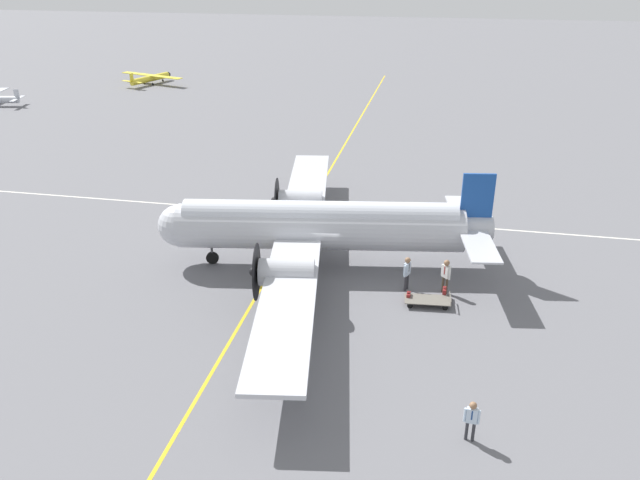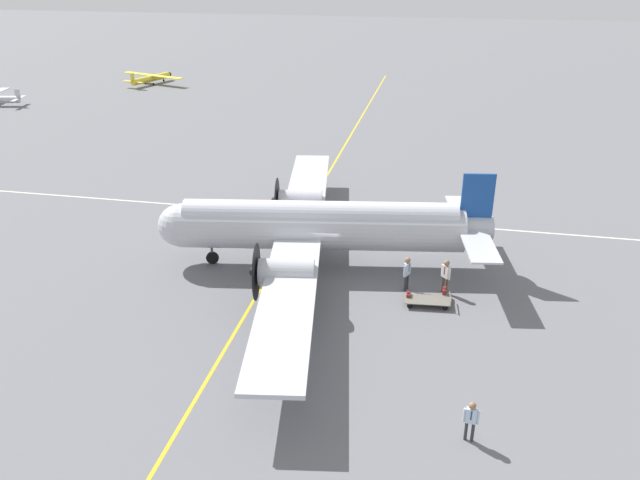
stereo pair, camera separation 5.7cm
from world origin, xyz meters
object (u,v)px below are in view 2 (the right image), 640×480
at_px(crew_foreground, 471,417).
at_px(light_aircraft_distant, 152,78).
at_px(airliner_main, 313,226).
at_px(baggage_cart, 428,300).
at_px(suitcase_near_door, 408,297).
at_px(suitcase_upright_spare, 444,293).
at_px(passenger_boarding, 446,273).
at_px(ramp_agent, 407,270).

distance_m(crew_foreground, light_aircraft_distant, 72.35).
distance_m(airliner_main, crew_foreground, 14.96).
height_order(crew_foreground, baggage_cart, crew_foreground).
bearing_deg(airliner_main, baggage_cart, 145.39).
bearing_deg(suitcase_near_door, baggage_cart, -98.93).
xyz_separation_m(suitcase_upright_spare, baggage_cart, (-0.82, 0.78, -0.01)).
bearing_deg(airliner_main, suitcase_near_door, 142.79).
height_order(airliner_main, passenger_boarding, airliner_main).
distance_m(airliner_main, passenger_boarding, 7.55).
distance_m(passenger_boarding, ramp_agent, 1.95).
xyz_separation_m(suitcase_near_door, suitcase_upright_spare, (0.67, -1.75, 0.05)).
bearing_deg(crew_foreground, baggage_cart, -73.69).
distance_m(crew_foreground, ramp_agent, 11.01).
bearing_deg(suitcase_near_door, ramp_agent, 9.43).
relative_size(airliner_main, crew_foreground, 16.61).
distance_m(baggage_cart, light_aircraft_distant, 63.73).
xyz_separation_m(suitcase_upright_spare, light_aircraft_distant, (50.01, 39.22, 0.52)).
xyz_separation_m(airliner_main, ramp_agent, (-1.78, -5.29, -1.29)).
relative_size(passenger_boarding, suitcase_near_door, 3.60).
height_order(suitcase_upright_spare, baggage_cart, suitcase_upright_spare).
distance_m(passenger_boarding, suitcase_upright_spare, 1.04).
height_order(airliner_main, light_aircraft_distant, airliner_main).
bearing_deg(airliner_main, light_aircraft_distant, -65.11).
xyz_separation_m(crew_foreground, baggage_cart, (9.26, 1.85, -0.75)).
xyz_separation_m(airliner_main, light_aircraft_distant, (47.73, 31.98, -1.62)).
xyz_separation_m(suitcase_near_door, light_aircraft_distant, (50.68, 37.47, 0.57)).
bearing_deg(suitcase_near_door, passenger_boarding, -54.52).
height_order(crew_foreground, ramp_agent, ramp_agent).
bearing_deg(light_aircraft_distant, crew_foreground, -127.72).
distance_m(suitcase_near_door, light_aircraft_distant, 63.03).
bearing_deg(passenger_boarding, airliner_main, 33.16).
bearing_deg(passenger_boarding, baggage_cart, 107.24).
height_order(crew_foreground, suitcase_upright_spare, crew_foreground).
relative_size(crew_foreground, light_aircraft_distant, 0.17).
relative_size(airliner_main, baggage_cart, 11.96).
xyz_separation_m(airliner_main, suitcase_near_door, (-2.95, -5.49, -2.19)).
distance_m(airliner_main, suitcase_near_door, 6.61).
xyz_separation_m(airliner_main, passenger_boarding, (-1.70, -7.24, -1.28)).
height_order(ramp_agent, light_aircraft_distant, light_aircraft_distant).
bearing_deg(suitcase_near_door, airliner_main, 61.72).
bearing_deg(light_aircraft_distant, passenger_boarding, -123.12).
height_order(airliner_main, ramp_agent, airliner_main).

